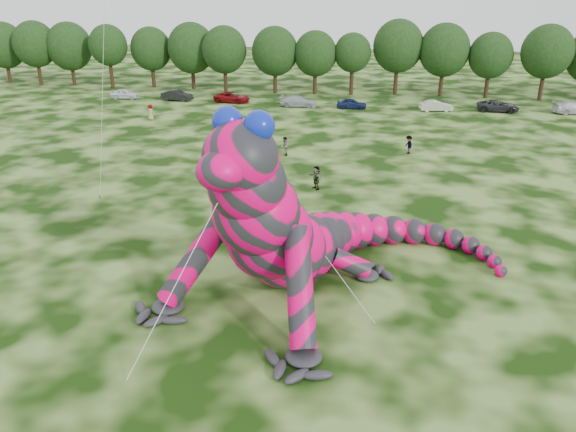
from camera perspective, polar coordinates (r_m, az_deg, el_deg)
The scene contains 28 objects.
ground at distance 30.01m, azimuth -1.79°, elevation -7.43°, with size 240.00×240.00×0.00m, color #16330A.
inflatable_gecko at distance 29.11m, azimuth 1.32°, elevation 2.73°, with size 17.27×20.50×10.25m, color #EC005F, non-canonical shape.
tree_0 at distance 104.10m, azimuth -26.81°, elevation 14.61°, with size 6.91×6.22×9.51m, color black, non-canonical shape.
tree_1 at distance 99.67m, azimuth -24.20°, elevation 14.86°, with size 6.74×6.07×9.81m, color black, non-canonical shape.
tree_2 at distance 97.54m, azimuth -21.24°, elevation 15.12°, with size 7.04×6.34×9.64m, color black, non-canonical shape.
tree_3 at distance 92.65m, azimuth -17.69°, elevation 15.18°, with size 5.81×5.23×9.44m, color black, non-canonical shape.
tree_4 at distance 91.67m, azimuth -13.68°, elevation 15.39°, with size 6.22×5.60×9.06m, color black, non-canonical shape.
tree_5 at distance 89.11m, azimuth -9.75°, elevation 15.74°, with size 7.16×6.44×9.80m, color black, non-canonical shape.
tree_6 at distance 85.85m, azimuth -6.46°, elevation 15.56°, with size 6.52×5.86×9.49m, color black, non-canonical shape.
tree_7 at distance 84.31m, azimuth -1.34°, elevation 15.56°, with size 6.68×6.01×9.48m, color black, non-canonical shape.
tree_8 at distance 83.67m, azimuth 2.78°, elevation 15.30°, with size 6.14×5.53×8.94m, color black, non-canonical shape.
tree_9 at distance 83.63m, azimuth 6.54°, elevation 15.10°, with size 5.27×4.74×8.68m, color black, non-canonical shape.
tree_10 at distance 84.68m, azimuth 11.05°, elevation 15.55°, with size 7.09×6.38×10.50m, color black, non-canonical shape.
tree_11 at distance 84.74m, azimuth 15.51°, elevation 15.03°, with size 7.01×6.31×10.07m, color black, non-canonical shape.
tree_12 at distance 85.23m, azimuth 19.78°, elevation 14.20°, with size 5.99×5.39×8.97m, color black, non-canonical shape.
tree_13 at distance 86.11m, azimuth 24.68°, elevation 13.97°, with size 6.83×6.15×10.13m, color black, non-canonical shape.
car_0 at distance 83.56m, azimuth -16.24°, elevation 11.82°, with size 1.63×4.04×1.38m, color white.
car_1 at distance 80.58m, azimuth -11.22°, elevation 11.93°, with size 1.51×4.34×1.43m, color black.
car_2 at distance 78.21m, azimuth -5.70°, elevation 11.90°, with size 2.27×4.92×1.37m, color maroon.
car_3 at distance 75.02m, azimuth 1.05°, elevation 11.57°, with size 1.97×4.84×1.40m, color #ADB4B8.
car_4 at distance 74.30m, azimuth 6.49°, elevation 11.29°, with size 1.55×3.85×1.31m, color #13204B.
car_5 at distance 74.67m, azimuth 14.80°, elevation 10.77°, with size 1.44×4.12×1.36m, color beige.
car_6 at distance 76.78m, azimuth 20.55°, elevation 10.43°, with size 2.35×5.11×1.42m, color #262628.
car_7 at distance 79.21m, azimuth 27.07°, elevation 9.77°, with size 2.10×5.17×1.50m, color silver.
spectator_5 at distance 44.06m, azimuth 2.88°, elevation 3.92°, with size 1.73×0.55×1.87m, color gray.
spectator_4 at distance 69.21m, azimuth -13.79°, elevation 10.20°, with size 0.91×0.60×1.87m, color gray.
spectator_1 at distance 52.80m, azimuth -0.33°, elevation 7.08°, with size 0.88×0.69×1.81m, color gray.
spectator_2 at distance 54.68m, azimuth 12.15°, elevation 7.09°, with size 1.14×0.66×1.76m, color gray.
Camera 1 is at (5.03, -25.50, 14.99)m, focal length 35.00 mm.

